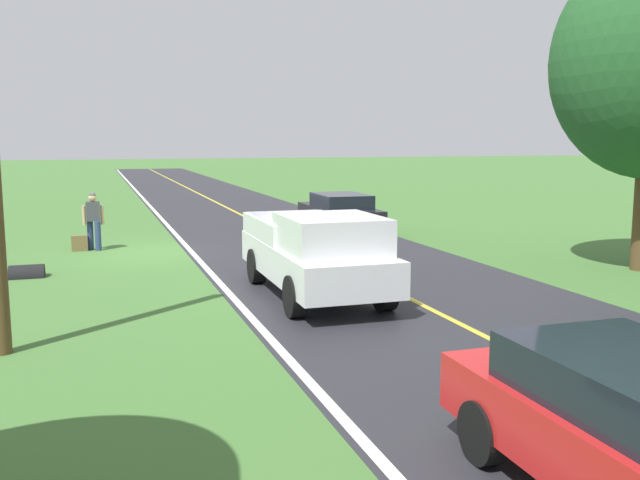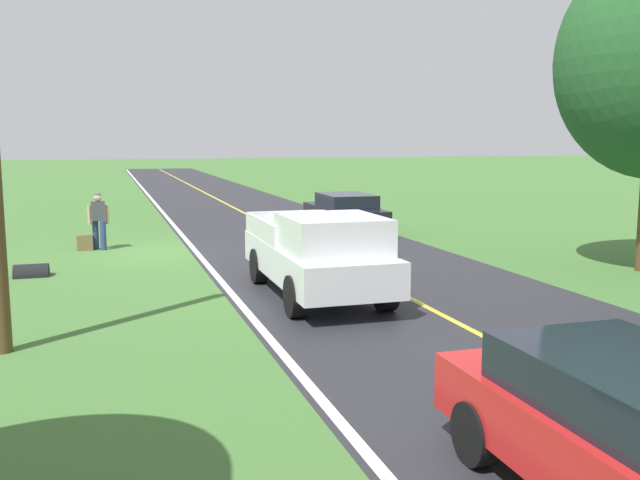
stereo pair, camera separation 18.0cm
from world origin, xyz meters
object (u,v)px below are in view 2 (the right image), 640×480
(suitcase_carried, at_px, (85,243))
(pickup_truck_passing, at_px, (320,252))
(sedan_near_oncoming, at_px, (345,212))
(hitchhiker_walking, at_px, (99,217))

(suitcase_carried, relative_size, pickup_truck_passing, 0.09)
(pickup_truck_passing, height_order, sedan_near_oncoming, pickup_truck_passing)
(sedan_near_oncoming, bearing_deg, hitchhiker_walking, 8.28)
(suitcase_carried, xyz_separation_m, sedan_near_oncoming, (-8.69, -1.28, 0.52))
(hitchhiker_walking, height_order, sedan_near_oncoming, hitchhiker_walking)
(hitchhiker_walking, relative_size, sedan_near_oncoming, 0.39)
(hitchhiker_walking, relative_size, suitcase_carried, 3.73)
(hitchhiker_walking, distance_m, pickup_truck_passing, 9.29)
(pickup_truck_passing, bearing_deg, suitcase_carried, -59.12)
(suitcase_carried, distance_m, pickup_truck_passing, 9.46)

